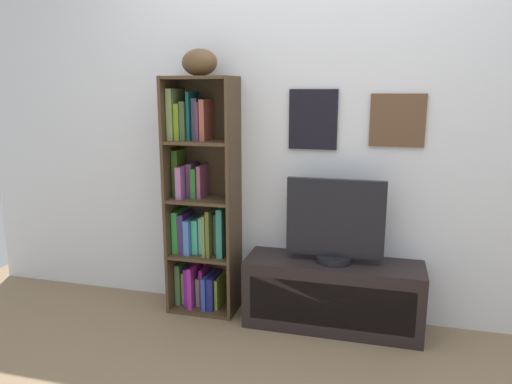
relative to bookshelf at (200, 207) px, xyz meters
name	(u,v)px	position (x,y,z in m)	size (l,w,h in m)	color
back_wall	(309,140)	(0.69, 0.14, 0.45)	(4.80, 0.08, 2.31)	silver
bookshelf	(200,207)	(0.00, 0.00, 0.00)	(0.45, 0.28, 1.55)	#483622
football	(199,62)	(0.03, -0.03, 0.93)	(0.25, 0.16, 0.16)	brown
tv_stand	(332,294)	(0.90, -0.06, -0.49)	(1.09, 0.34, 0.43)	black
television	(335,223)	(0.90, -0.06, -0.03)	(0.59, 0.22, 0.52)	black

